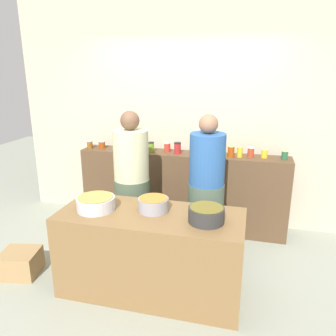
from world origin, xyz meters
The scene contains 25 objects.
ground centered at (0.00, 0.00, 0.00)m, with size 12.00×12.00×0.00m, color gray.
storefront_wall centered at (0.00, 1.45, 1.50)m, with size 4.80×0.12×3.00m, color #B1A991.
display_shelf centered at (0.00, 1.10, 0.52)m, with size 2.70×0.36×1.03m, color #513A25.
prep_table centered at (0.00, -0.30, 0.40)m, with size 1.70×0.70×0.81m, color brown.
preserve_jar_0 centered at (-1.27, 1.04, 1.09)m, with size 0.08×0.08×0.11m.
preserve_jar_1 centered at (-1.11, 1.09, 1.08)m, with size 0.09×0.09×0.11m.
preserve_jar_2 centered at (-0.80, 1.06, 1.10)m, with size 0.08×0.08×0.13m.
preserve_jar_3 centered at (-0.59, 1.11, 1.10)m, with size 0.09×0.09×0.14m.
preserve_jar_4 centered at (-0.50, 1.10, 1.09)m, with size 0.09×0.09×0.11m.
preserve_jar_5 centered at (-0.40, 1.04, 1.10)m, with size 0.07×0.07×0.14m.
preserve_jar_6 centered at (-0.21, 1.13, 1.09)m, with size 0.09×0.09×0.12m.
preserve_jar_7 centered at (-0.06, 1.06, 1.10)m, with size 0.09×0.09×0.15m.
preserve_jar_8 centered at (0.16, 1.07, 1.08)m, with size 0.08×0.08×0.10m.
preserve_jar_9 centered at (0.49, 1.08, 1.10)m, with size 0.09×0.09×0.13m.
preserve_jar_10 centered at (0.61, 1.07, 1.10)m, with size 0.09×0.09×0.14m.
preserve_jar_11 centered at (0.72, 1.09, 1.09)m, with size 0.07×0.07×0.13m.
preserve_jar_12 centered at (0.85, 1.13, 1.09)m, with size 0.08×0.08×0.12m.
preserve_jar_13 centered at (1.01, 1.13, 1.08)m, with size 0.08×0.08×0.10m.
preserve_jar_14 centered at (1.24, 1.09, 1.09)m, with size 0.08×0.08×0.11m.
cooking_pot_left centered at (-0.52, -0.34, 0.87)m, with size 0.36×0.36×0.13m.
cooking_pot_center centered at (0.01, -0.23, 0.87)m, with size 0.28×0.28×0.13m.
cooking_pot_right centered at (0.52, -0.34, 0.87)m, with size 0.31×0.31×0.14m.
cook_with_tongs centered at (-0.41, 0.34, 0.74)m, with size 0.40×0.40×1.65m.
cook_in_cap centered at (0.41, 0.39, 0.73)m, with size 0.39×0.39×1.63m.
bread_crate centered at (-1.40, -0.39, 0.13)m, with size 0.37×0.34×0.25m, color #9C7A4C.
Camera 1 is at (0.84, -2.96, 2.08)m, focal length 35.56 mm.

